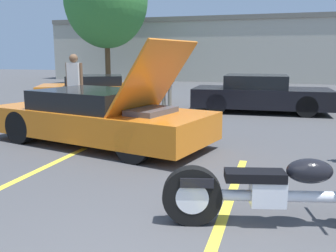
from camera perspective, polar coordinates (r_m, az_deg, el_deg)
name	(u,v)px	position (r m, az deg, el deg)	size (l,w,h in m)	color
parking_stripe_middle	(223,216)	(4.39, 8.44, -13.43)	(0.12, 4.73, 0.01)	yellow
far_building	(272,48)	(27.41, 15.58, 11.45)	(32.00, 4.20, 4.40)	#B2AD9E
tree_background	(106,0)	(23.57, -9.43, 18.47)	(4.93, 4.93, 7.88)	brown
motorcycle	(280,191)	(4.16, 16.72, -9.48)	(2.47, 0.89, 0.95)	black
show_car_hood_open	(100,117)	(7.75, -10.31, 1.39)	(4.93, 2.90, 2.06)	orange
parked_car_left_row	(99,89)	(14.59, -10.50, 5.54)	(4.88, 3.65, 1.05)	orange
parked_car_mid_row	(260,94)	(12.40, 13.82, 4.72)	(4.32, 2.01, 1.18)	black
spectator_near_motorcycle	(75,80)	(10.84, -14.05, 6.74)	(0.52, 0.24, 1.83)	#38476B
spectator_by_show_car	(167,77)	(11.99, -0.20, 7.42)	(0.52, 0.24, 1.84)	gray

